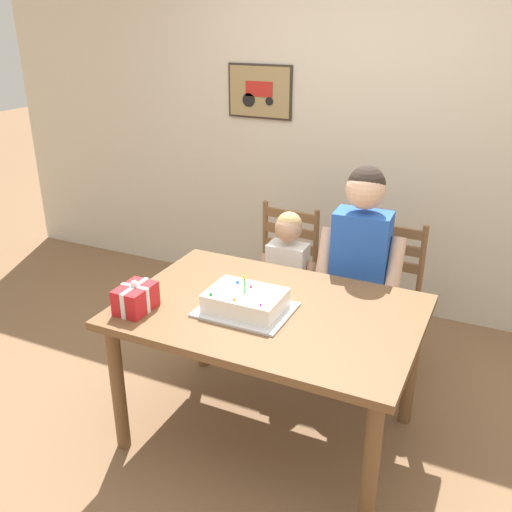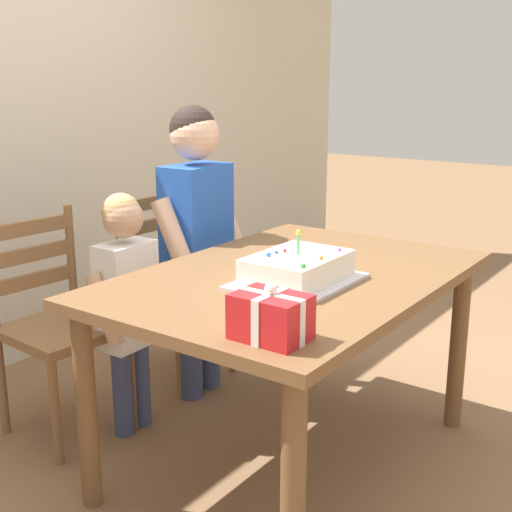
{
  "view_description": "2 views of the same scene",
  "coord_description": "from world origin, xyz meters",
  "px_view_note": "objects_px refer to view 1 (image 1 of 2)",
  "views": [
    {
      "loc": [
        0.99,
        -2.24,
        2.09
      ],
      "look_at": [
        -0.16,
        0.18,
        0.94
      ],
      "focal_mm": 39.92,
      "sensor_mm": 36.0,
      "label": 1
    },
    {
      "loc": [
        -2.0,
        -1.26,
        1.44
      ],
      "look_at": [
        -0.12,
        0.08,
        0.84
      ],
      "focal_mm": 47.34,
      "sensor_mm": 36.0,
      "label": 2
    }
  ],
  "objects_px": {
    "dining_table": "(270,325)",
    "birthday_cake": "(245,302)",
    "gift_box_red_large": "(136,298)",
    "chair_left": "(279,276)",
    "chair_right": "(382,296)",
    "child_younger": "(287,275)",
    "child_older": "(360,257)"
  },
  "relations": [
    {
      "from": "chair_left",
      "to": "child_younger",
      "type": "relative_size",
      "value": 0.91
    },
    {
      "from": "gift_box_red_large",
      "to": "child_younger",
      "type": "xyz_separation_m",
      "value": [
        0.39,
        0.97,
        -0.21
      ]
    },
    {
      "from": "chair_left",
      "to": "birthday_cake",
      "type": "bearing_deg",
      "value": -76.22
    },
    {
      "from": "chair_left",
      "to": "child_younger",
      "type": "xyz_separation_m",
      "value": [
        0.16,
        -0.25,
        0.15
      ]
    },
    {
      "from": "gift_box_red_large",
      "to": "child_older",
      "type": "height_order",
      "value": "child_older"
    },
    {
      "from": "child_older",
      "to": "child_younger",
      "type": "height_order",
      "value": "child_older"
    },
    {
      "from": "chair_left",
      "to": "chair_right",
      "type": "bearing_deg",
      "value": 0.01
    },
    {
      "from": "birthday_cake",
      "to": "gift_box_red_large",
      "type": "distance_m",
      "value": 0.53
    },
    {
      "from": "gift_box_red_large",
      "to": "chair_right",
      "type": "bearing_deg",
      "value": 52.98
    },
    {
      "from": "birthday_cake",
      "to": "child_younger",
      "type": "distance_m",
      "value": 0.78
    },
    {
      "from": "dining_table",
      "to": "chair_right",
      "type": "height_order",
      "value": "chair_right"
    },
    {
      "from": "dining_table",
      "to": "child_younger",
      "type": "height_order",
      "value": "child_younger"
    },
    {
      "from": "dining_table",
      "to": "birthday_cake",
      "type": "relative_size",
      "value": 3.28
    },
    {
      "from": "child_younger",
      "to": "gift_box_red_large",
      "type": "bearing_deg",
      "value": -111.95
    },
    {
      "from": "birthday_cake",
      "to": "child_younger",
      "type": "bearing_deg",
      "value": 96.78
    },
    {
      "from": "dining_table",
      "to": "gift_box_red_large",
      "type": "distance_m",
      "value": 0.67
    },
    {
      "from": "dining_table",
      "to": "gift_box_red_large",
      "type": "bearing_deg",
      "value": -153.04
    },
    {
      "from": "chair_right",
      "to": "child_younger",
      "type": "distance_m",
      "value": 0.61
    },
    {
      "from": "birthday_cake",
      "to": "chair_left",
      "type": "height_order",
      "value": "birthday_cake"
    },
    {
      "from": "child_older",
      "to": "chair_right",
      "type": "bearing_deg",
      "value": 70.6
    },
    {
      "from": "dining_table",
      "to": "chair_left",
      "type": "xyz_separation_m",
      "value": [
        -0.34,
        0.93,
        -0.2
      ]
    },
    {
      "from": "birthday_cake",
      "to": "child_younger",
      "type": "relative_size",
      "value": 0.43
    },
    {
      "from": "dining_table",
      "to": "child_older",
      "type": "height_order",
      "value": "child_older"
    },
    {
      "from": "chair_left",
      "to": "child_younger",
      "type": "bearing_deg",
      "value": -58.13
    },
    {
      "from": "gift_box_red_large",
      "to": "chair_left",
      "type": "xyz_separation_m",
      "value": [
        0.23,
        1.23,
        -0.36
      ]
    },
    {
      "from": "birthday_cake",
      "to": "chair_right",
      "type": "bearing_deg",
      "value": 66.27
    },
    {
      "from": "dining_table",
      "to": "birthday_cake",
      "type": "xyz_separation_m",
      "value": [
        -0.1,
        -0.08,
        0.14
      ]
    },
    {
      "from": "chair_right",
      "to": "chair_left",
      "type": "bearing_deg",
      "value": -179.99
    },
    {
      "from": "chair_right",
      "to": "child_older",
      "type": "distance_m",
      "value": 0.44
    },
    {
      "from": "chair_right",
      "to": "child_younger",
      "type": "bearing_deg",
      "value": -154.57
    },
    {
      "from": "birthday_cake",
      "to": "gift_box_red_large",
      "type": "xyz_separation_m",
      "value": [
        -0.48,
        -0.22,
        0.02
      ]
    },
    {
      "from": "dining_table",
      "to": "child_younger",
      "type": "bearing_deg",
      "value": 105.25
    }
  ]
}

